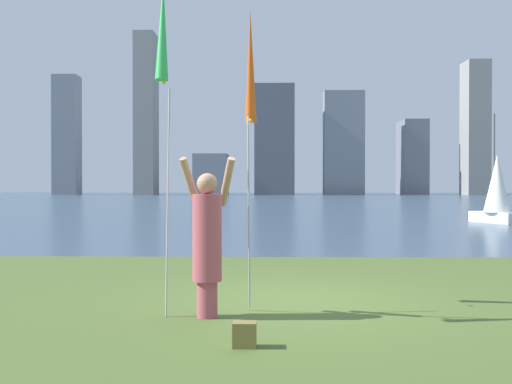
% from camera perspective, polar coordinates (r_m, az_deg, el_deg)
% --- Properties ---
extents(ground, '(120.00, 138.00, 0.12)m').
position_cam_1_polar(ground, '(59.20, 1.80, -0.98)').
color(ground, '#475B28').
extents(person, '(0.74, 0.55, 2.02)m').
position_cam_1_polar(person, '(7.26, -4.87, -4.61)').
color(person, '#B24C59').
rests_on(person, ground).
extents(kite_flag_left, '(0.16, 0.63, 4.22)m').
position_cam_1_polar(kite_flag_left, '(7.33, -9.27, 14.96)').
color(kite_flag_left, '#B2B2B7').
rests_on(kite_flag_left, ground).
extents(kite_flag_right, '(0.16, 1.16, 4.06)m').
position_cam_1_polar(kite_flag_right, '(8.10, -0.55, 11.86)').
color(kite_flag_right, '#B2B2B7').
rests_on(kite_flag_right, ground).
extents(bag, '(0.24, 0.18, 0.26)m').
position_cam_1_polar(bag, '(6.05, -1.15, -14.00)').
color(bag, olive).
rests_on(bag, ground).
extents(sailboat_5, '(1.65, 2.37, 4.83)m').
position_cam_1_polar(sailboat_5, '(27.30, 22.82, 0.19)').
color(sailboat_5, white).
rests_on(sailboat_5, ground).
extents(skyline_tower_0, '(4.22, 3.57, 20.91)m').
position_cam_1_polar(skyline_tower_0, '(106.57, -18.32, 5.39)').
color(skyline_tower_0, gray).
rests_on(skyline_tower_0, ground).
extents(skyline_tower_1, '(3.41, 5.25, 27.74)m').
position_cam_1_polar(skyline_tower_1, '(101.45, -10.88, 7.59)').
color(skyline_tower_1, gray).
rests_on(skyline_tower_1, ground).
extents(skyline_tower_2, '(5.81, 5.17, 6.99)m').
position_cam_1_polar(skyline_tower_2, '(98.84, -4.50, 1.75)').
color(skyline_tower_2, gray).
rests_on(skyline_tower_2, ground).
extents(skyline_tower_3, '(6.77, 6.12, 18.81)m').
position_cam_1_polar(skyline_tower_3, '(99.40, 1.83, 5.16)').
color(skyline_tower_3, '#565B66').
rests_on(skyline_tower_3, ground).
extents(skyline_tower_4, '(6.93, 3.46, 17.95)m').
position_cam_1_polar(skyline_tower_4, '(101.18, 8.71, 4.83)').
color(skyline_tower_4, gray).
rests_on(skyline_tower_4, ground).
extents(skyline_tower_5, '(4.28, 7.10, 13.15)m').
position_cam_1_polar(skyline_tower_5, '(106.21, 15.29, 3.32)').
color(skyline_tower_5, slate).
rests_on(skyline_tower_5, ground).
extents(skyline_tower_6, '(3.74, 4.75, 22.53)m').
position_cam_1_polar(skyline_tower_6, '(104.19, 20.98, 5.94)').
color(skyline_tower_6, gray).
rests_on(skyline_tower_6, ground).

